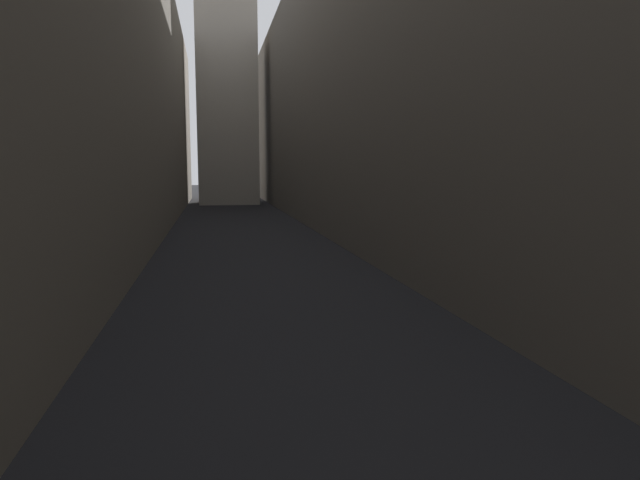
{
  "coord_description": "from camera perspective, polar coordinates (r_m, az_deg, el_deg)",
  "views": [
    {
      "loc": [
        -2.18,
        9.51,
        4.73
      ],
      "look_at": [
        0.0,
        20.97,
        3.25
      ],
      "focal_mm": 31.67,
      "sensor_mm": 36.0,
      "label": 1
    }
  ],
  "objects": [
    {
      "name": "ground_plane",
      "position": [
        38.84,
        -7.47,
        0.15
      ],
      "size": [
        264.0,
        264.0,
        0.0
      ],
      "primitive_type": "plane",
      "color": "black"
    },
    {
      "name": "building_block_right",
      "position": [
        43.19,
        7.86,
        15.99
      ],
      "size": [
        11.61,
        108.0,
        22.75
      ],
      "primitive_type": "cube",
      "color": "#60594F",
      "rests_on": "ground"
    },
    {
      "name": "building_block_left",
      "position": [
        42.33,
        -26.15,
        14.99
      ],
      "size": [
        14.64,
        108.0,
        21.98
      ],
      "primitive_type": "cube",
      "color": "#756B5B",
      "rests_on": "ground"
    }
  ]
}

